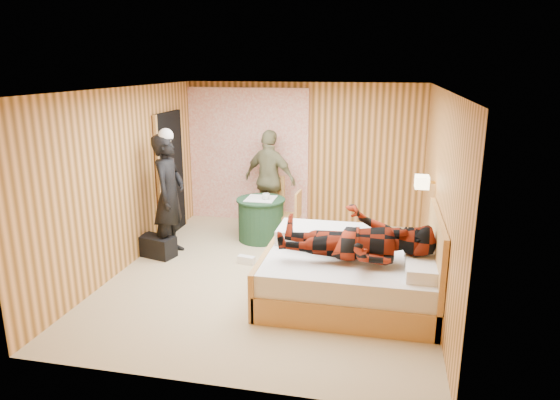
% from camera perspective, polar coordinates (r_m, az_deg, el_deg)
% --- Properties ---
extents(floor, '(4.20, 5.00, 0.01)m').
position_cam_1_polar(floor, '(6.94, -0.85, -8.51)').
color(floor, '#C7B682').
rests_on(floor, ground).
extents(ceiling, '(4.20, 5.00, 0.01)m').
position_cam_1_polar(ceiling, '(6.35, -0.94, 12.59)').
color(ceiling, silver).
rests_on(ceiling, wall_back).
extents(wall_back, '(4.20, 0.02, 2.50)m').
position_cam_1_polar(wall_back, '(8.94, 2.69, 5.29)').
color(wall_back, '#E39D57').
rests_on(wall_back, floor).
extents(wall_left, '(0.02, 5.00, 2.50)m').
position_cam_1_polar(wall_left, '(7.28, -17.24, 2.32)').
color(wall_left, '#E39D57').
rests_on(wall_left, floor).
extents(wall_right, '(0.02, 5.00, 2.50)m').
position_cam_1_polar(wall_right, '(6.41, 17.72, 0.57)').
color(wall_right, '#E39D57').
rests_on(wall_right, floor).
extents(curtain, '(2.20, 0.08, 2.40)m').
position_cam_1_polar(curtain, '(9.09, -3.64, 5.13)').
color(curtain, white).
rests_on(curtain, floor).
extents(doorway, '(0.06, 0.90, 2.05)m').
position_cam_1_polar(doorway, '(8.53, -12.38, 2.93)').
color(doorway, black).
rests_on(doorway, floor).
extents(wall_lamp, '(0.26, 0.24, 0.16)m').
position_cam_1_polar(wall_lamp, '(6.82, 15.94, 2.00)').
color(wall_lamp, gold).
rests_on(wall_lamp, wall_right).
extents(bed, '(2.10, 1.66, 1.14)m').
position_cam_1_polar(bed, '(6.19, 8.33, -8.38)').
color(bed, tan).
rests_on(bed, floor).
extents(nightstand, '(0.46, 0.63, 0.60)m').
position_cam_1_polar(nightstand, '(6.82, 15.13, -6.66)').
color(nightstand, tan).
rests_on(nightstand, floor).
extents(round_table, '(0.79, 0.79, 0.70)m').
position_cam_1_polar(round_table, '(8.15, -2.19, -2.17)').
color(round_table, '#21492A').
rests_on(round_table, floor).
extents(chair_far, '(0.51, 0.51, 0.93)m').
position_cam_1_polar(chair_far, '(8.69, -1.06, 0.21)').
color(chair_far, tan).
rests_on(chair_far, floor).
extents(chair_near, '(0.39, 0.39, 0.82)m').
position_cam_1_polar(chair_near, '(8.11, 1.43, -1.37)').
color(chair_near, tan).
rests_on(chair_near, floor).
extents(duffel_bag, '(0.61, 0.42, 0.31)m').
position_cam_1_polar(duffel_bag, '(7.73, -13.89, -5.17)').
color(duffel_bag, black).
rests_on(duffel_bag, floor).
extents(sneaker_left, '(0.27, 0.18, 0.11)m').
position_cam_1_polar(sneaker_left, '(7.37, -0.97, -6.56)').
color(sneaker_left, white).
rests_on(sneaker_left, floor).
extents(sneaker_right, '(0.27, 0.15, 0.11)m').
position_cam_1_polar(sneaker_right, '(7.29, -3.87, -6.84)').
color(sneaker_right, white).
rests_on(sneaker_right, floor).
extents(woman_standing, '(0.46, 0.68, 1.83)m').
position_cam_1_polar(woman_standing, '(7.58, -12.54, 0.53)').
color(woman_standing, black).
rests_on(woman_standing, floor).
extents(man_at_table, '(1.09, 0.76, 1.72)m').
position_cam_1_polar(man_at_table, '(8.64, -1.15, 2.34)').
color(man_at_table, olive).
rests_on(man_at_table, floor).
extents(man_on_bed, '(0.86, 0.67, 1.77)m').
position_cam_1_polar(man_on_bed, '(5.74, 8.72, -3.17)').
color(man_on_bed, maroon).
rests_on(man_on_bed, bed).
extents(book_lower, '(0.19, 0.24, 0.02)m').
position_cam_1_polar(book_lower, '(6.66, 15.33, -4.42)').
color(book_lower, white).
rests_on(book_lower, nightstand).
extents(book_upper, '(0.18, 0.23, 0.02)m').
position_cam_1_polar(book_upper, '(6.66, 15.34, -4.25)').
color(book_upper, white).
rests_on(book_upper, nightstand).
extents(cup_nightstand, '(0.11, 0.11, 0.09)m').
position_cam_1_polar(cup_nightstand, '(6.82, 15.27, -3.63)').
color(cup_nightstand, white).
rests_on(cup_nightstand, nightstand).
extents(cup_table, '(0.16, 0.16, 0.10)m').
position_cam_1_polar(cup_table, '(7.97, -1.61, 0.40)').
color(cup_table, white).
rests_on(cup_table, round_table).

